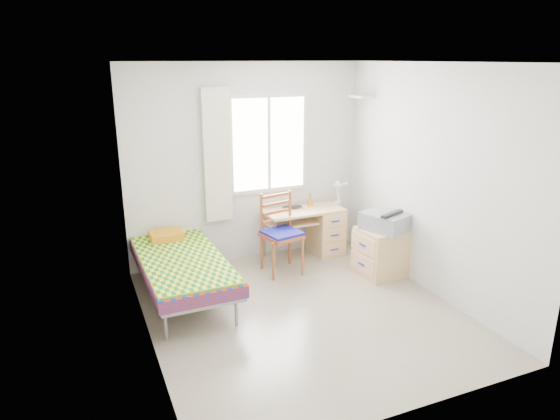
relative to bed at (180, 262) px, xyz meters
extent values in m
plane|color=#BCAD93|center=(1.11, -0.95, -0.41)|extent=(3.50, 3.50, 0.00)
plane|color=white|center=(1.11, -0.95, 2.19)|extent=(3.50, 3.50, 0.00)
plane|color=silver|center=(1.11, 0.80, 0.89)|extent=(3.20, 0.00, 3.20)
plane|color=silver|center=(-0.49, -0.95, 0.89)|extent=(0.00, 3.50, 3.50)
plane|color=silver|center=(2.71, -0.95, 0.89)|extent=(0.00, 3.50, 3.50)
cube|color=white|center=(1.41, 0.78, 1.14)|extent=(1.10, 0.04, 1.30)
cube|color=white|center=(1.41, 0.77, 1.14)|extent=(1.00, 0.02, 1.20)
cube|color=white|center=(1.41, 0.77, 1.14)|extent=(0.04, 0.02, 1.20)
cube|color=#F9F6CE|center=(0.69, 0.73, 1.04)|extent=(0.35, 0.05, 1.70)
cube|color=white|center=(2.60, 0.45, 1.74)|extent=(0.20, 0.32, 0.03)
cube|color=gray|center=(0.00, -0.07, -0.08)|extent=(0.90, 1.93, 0.06)
cube|color=red|center=(0.00, -0.07, 0.00)|extent=(0.94, 1.95, 0.13)
cube|color=yellow|center=(0.00, -0.09, 0.07)|extent=(0.91, 1.83, 0.03)
cube|color=#E1A476|center=(0.00, 0.85, 0.17)|extent=(0.92, 0.07, 0.52)
cube|color=orange|center=(-0.05, 0.58, 0.13)|extent=(0.39, 0.33, 0.10)
cylinder|color=gray|center=(-0.36, -0.93, -0.25)|extent=(0.04, 0.04, 0.31)
cylinder|color=gray|center=(0.36, 0.78, -0.25)|extent=(0.04, 0.04, 0.31)
cube|color=#E1A476|center=(1.80, 0.50, 0.25)|extent=(1.09, 0.52, 0.03)
cube|color=#DCAD71|center=(2.15, 0.50, -0.08)|extent=(0.39, 0.48, 0.65)
cube|color=#DCAD71|center=(1.60, 0.50, 0.12)|extent=(0.66, 0.47, 0.02)
cylinder|color=gray|center=(1.30, 0.30, -0.08)|extent=(0.03, 0.03, 0.65)
cylinder|color=gray|center=(1.30, 0.69, -0.08)|extent=(0.03, 0.03, 0.65)
cube|color=maroon|center=(1.32, 0.13, 0.09)|extent=(0.52, 0.52, 0.04)
cube|color=navy|center=(1.32, 0.13, 0.12)|extent=(0.50, 0.50, 0.04)
cube|color=maroon|center=(1.32, 0.33, 0.40)|extent=(0.39, 0.11, 0.44)
cylinder|color=maroon|center=(1.12, -0.07, -0.16)|extent=(0.03, 0.03, 0.50)
cylinder|color=maroon|center=(1.52, 0.33, 0.10)|extent=(0.04, 0.04, 1.01)
cube|color=#DCAD71|center=(2.44, -0.43, -0.10)|extent=(0.60, 0.55, 0.61)
cube|color=#E1A476|center=(2.16, -0.43, 0.04)|extent=(0.05, 0.46, 0.22)
cube|color=#E1A476|center=(2.16, -0.43, -0.22)|extent=(0.05, 0.46, 0.22)
cube|color=#919298|center=(2.45, -0.46, 0.31)|extent=(0.61, 0.65, 0.21)
cube|color=black|center=(2.45, -0.46, 0.42)|extent=(0.48, 0.52, 0.02)
imported|color=black|center=(1.68, 0.59, 0.28)|extent=(0.29, 0.20, 0.02)
cylinder|color=orange|center=(1.96, 0.65, 0.32)|extent=(0.09, 0.09, 0.09)
cylinder|color=white|center=(2.37, 0.58, 0.28)|extent=(0.10, 0.10, 0.03)
cylinder|color=white|center=(2.37, 0.58, 0.42)|extent=(0.02, 0.11, 0.26)
cylinder|color=white|center=(2.35, 0.50, 0.56)|extent=(0.12, 0.23, 0.11)
cone|color=white|center=(2.27, 0.40, 0.58)|extent=(0.14, 0.15, 0.12)
imported|color=gray|center=(1.57, 0.52, 0.18)|extent=(0.17, 0.21, 0.02)
camera|label=1|loc=(-1.01, -5.31, 2.23)|focal=32.00mm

